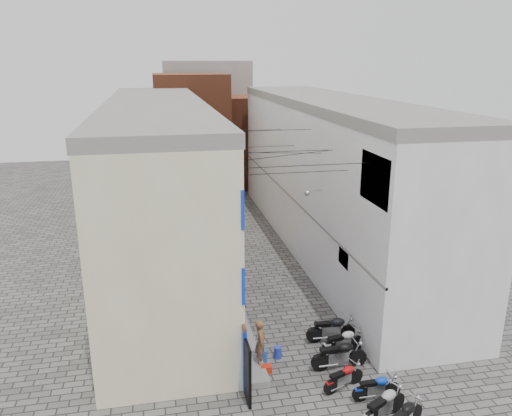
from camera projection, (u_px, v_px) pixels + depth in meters
ground at (314, 382)px, 17.89m from camera, size 90.00×90.00×0.00m
plinth at (214, 252)px, 29.67m from camera, size 0.90×26.00×0.25m
building_left at (160, 183)px, 27.81m from camera, size 5.10×27.00×9.00m
building_right at (329, 175)px, 29.76m from camera, size 5.94×26.00×9.00m
building_far_brick_left at (192, 134)px, 42.37m from camera, size 6.00×6.00×10.00m
building_far_brick_right at (245, 141)px, 45.49m from camera, size 5.00×6.00×8.00m
building_far_concrete at (207, 120)px, 48.24m from camera, size 8.00×5.00×11.00m
far_shopfront at (220, 184)px, 41.21m from camera, size 2.00×0.30×2.40m
overhead_wires at (268, 149)px, 23.03m from camera, size 5.80×13.02×1.32m
motorcycle_b at (384, 404)px, 15.83m from camera, size 2.14×1.52×1.20m
motorcycle_c at (377, 386)px, 16.86m from camera, size 1.74×0.56×1.00m
motorcycle_d at (344, 376)px, 17.40m from camera, size 1.80×1.09×0.99m
motorcycle_e at (339, 353)px, 18.52m from camera, size 2.18×0.71×1.26m
motorcycle_f at (343, 340)px, 19.53m from camera, size 1.95×0.87×1.09m
motorcycle_g at (332, 327)px, 20.32m from camera, size 2.17×0.78×1.24m
person_a at (261, 342)px, 18.38m from camera, size 0.52×0.70×1.74m
person_b at (239, 304)px, 21.22m from camera, size 0.70×0.87×1.71m
water_jug_near at (263, 355)px, 19.06m from camera, size 0.38×0.38×0.48m
water_jug_far at (278, 352)px, 19.28m from camera, size 0.32×0.32×0.47m
red_crate at (266, 369)px, 18.44m from camera, size 0.44×0.35×0.26m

